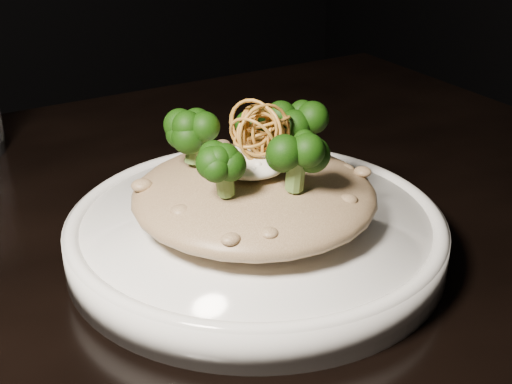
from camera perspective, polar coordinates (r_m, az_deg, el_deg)
table at (r=0.64m, az=-8.89°, el=-11.24°), size 1.10×0.80×0.75m
plate at (r=0.58m, az=0.00°, el=-3.50°), size 0.30×0.30×0.03m
risotto at (r=0.56m, az=-0.14°, el=-0.24°), size 0.19×0.19×0.04m
broccoli at (r=0.54m, az=-0.27°, el=4.10°), size 0.14×0.14×0.05m
cheese at (r=0.55m, az=-0.46°, el=2.42°), size 0.06×0.06×0.02m
shallots at (r=0.54m, az=0.37°, el=5.24°), size 0.05×0.05×0.03m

